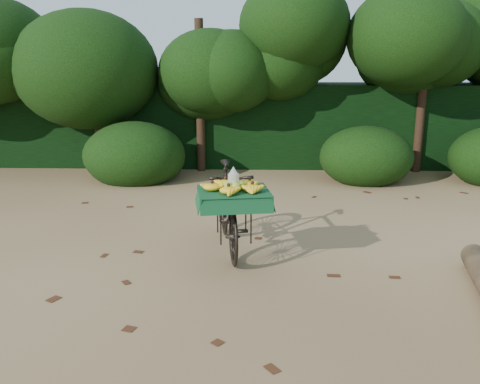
{
  "coord_description": "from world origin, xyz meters",
  "views": [
    {
      "loc": [
        -0.61,
        -5.41,
        2.29
      ],
      "look_at": [
        -0.8,
        0.42,
        0.78
      ],
      "focal_mm": 38.0,
      "sensor_mm": 36.0,
      "label": 1
    }
  ],
  "objects": [
    {
      "name": "vendor_bicycle",
      "position": [
        -0.95,
        0.57,
        0.56
      ],
      "size": [
        0.92,
        1.9,
        1.09
      ],
      "rotation": [
        0.0,
        0.0,
        0.16
      ],
      "color": "black",
      "rests_on": "ground"
    },
    {
      "name": "ground",
      "position": [
        0.0,
        0.0,
        0.0
      ],
      "size": [
        80.0,
        80.0,
        0.0
      ],
      "primitive_type": "plane",
      "color": "tan",
      "rests_on": "ground"
    },
    {
      "name": "leaf_litter",
      "position": [
        0.0,
        0.65,
        0.01
      ],
      "size": [
        7.0,
        7.3,
        0.01
      ],
      "primitive_type": null,
      "color": "#432212",
      "rests_on": "ground"
    },
    {
      "name": "tree_row",
      "position": [
        -0.65,
        5.5,
        2.0
      ],
      "size": [
        14.5,
        2.0,
        4.0
      ],
      "primitive_type": null,
      "color": "black",
      "rests_on": "ground"
    },
    {
      "name": "bush_clumps",
      "position": [
        0.5,
        4.3,
        0.45
      ],
      "size": [
        8.8,
        1.7,
        0.9
      ],
      "primitive_type": null,
      "color": "black",
      "rests_on": "ground"
    },
    {
      "name": "hedge_backdrop",
      "position": [
        0.0,
        6.3,
        0.9
      ],
      "size": [
        26.0,
        1.8,
        1.8
      ],
      "primitive_type": "cube",
      "color": "black",
      "rests_on": "ground"
    }
  ]
}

